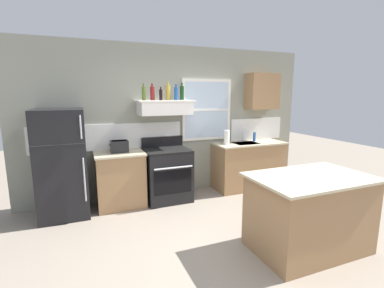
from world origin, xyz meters
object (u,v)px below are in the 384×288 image
Objects in this scene: bottle_red_label_wine at (152,93)px; kitchen_island at (309,213)px; bottle_balsamic_dark at (161,95)px; toaster at (119,146)px; bottle_dark_green_wine at (182,93)px; dish_soap_bottle at (254,137)px; bottle_olive_oil_square at (144,93)px; bottle_blue_liqueur at (176,93)px; stove_range at (167,174)px; bottle_champagne_gold_foil at (168,92)px; paper_towel_roll at (227,137)px; refrigerator at (62,164)px.

bottle_red_label_wine is 2.96m from kitchen_island.
bottle_balsamic_dark is at bearing -14.05° from bottle_red_label_wine.
bottle_dark_green_wine is (1.12, 0.08, 0.86)m from toaster.
bottle_olive_oil_square is at bearing -179.79° from dish_soap_bottle.
bottle_blue_liqueur is 1.50× the size of dish_soap_bottle.
kitchen_island is at bearing -59.96° from bottle_red_label_wine.
stove_range is at bearing -20.52° from bottle_olive_oil_square.
bottle_olive_oil_square is 0.42m from bottle_champagne_gold_foil.
bottle_dark_green_wine is (0.13, 0.06, 0.01)m from bottle_blue_liqueur.
bottle_balsamic_dark is 0.74× the size of bottle_dark_green_wine.
paper_towel_roll is at bearing 87.73° from kitchen_island.
bottle_blue_liqueur is at bearing -154.71° from bottle_dark_green_wine.
stove_range is 1.32m from paper_towel_roll.
toaster is at bearing -172.16° from bottle_olive_oil_square.
toaster is 2.96m from kitchen_island.
paper_towel_roll is at bearing -171.78° from dish_soap_bottle.
bottle_balsamic_dark is at bearing -170.72° from bottle_dark_green_wine.
toaster is 1.04m from bottle_red_label_wine.
bottle_balsamic_dark is at bearing -178.27° from dish_soap_bottle.
bottle_blue_liqueur is 2.78m from kitchen_island.
bottle_dark_green_wine reaches higher than kitchen_island.
bottle_balsamic_dark reaches higher than kitchen_island.
bottle_dark_green_wine is 1.65× the size of dish_soap_bottle.
paper_towel_roll is at bearing -1.89° from bottle_balsamic_dark.
bottle_balsamic_dark is (0.14, -0.03, -0.02)m from bottle_red_label_wine.
paper_towel_roll reaches higher than dish_soap_bottle.
bottle_champagne_gold_foil is 1.04× the size of bottle_dark_green_wine.
kitchen_island is (1.89, -2.21, -0.55)m from toaster.
paper_towel_roll is at bearing -2.68° from bottle_blue_liqueur.
dish_soap_bottle is at bearing -0.26° from bottle_dark_green_wine.
dish_soap_bottle is at bearing 1.48° from toaster.
bottle_champagne_gold_foil is at bearing 4.38° from toaster.
bottle_dark_green_wine reaches higher than bottle_balsamic_dark.
bottle_olive_oil_square reaches higher than dish_soap_bottle.
bottle_dark_green_wine is at bearing 1.27° from bottle_olive_oil_square.
bottle_dark_green_wine is 1.19m from paper_towel_roll.
bottle_olive_oil_square is (1.30, 0.15, 1.05)m from refrigerator.
refrigerator is at bearing -175.18° from bottle_dark_green_wine.
bottle_dark_green_wine is at bearing 3.36° from bottle_red_label_wine.
paper_towel_roll is (1.11, -0.10, -0.83)m from bottle_champagne_gold_foil.
toaster is at bearing -176.13° from bottle_dark_green_wine.
bottle_red_label_wine is at bearing 165.95° from bottle_balsamic_dark.
bottle_dark_green_wine is (1.99, 0.17, 1.05)m from refrigerator.
dish_soap_bottle is (2.23, 0.01, -0.86)m from bottle_olive_oil_square.
toaster is 1.31m from bottle_blue_liqueur.
bottle_red_label_wine reaches higher than bottle_blue_liqueur.
toaster is at bearing -179.18° from bottle_balsamic_dark.
bottle_olive_oil_square is 0.20× the size of kitchen_island.
toaster is at bearing -175.62° from bottle_champagne_gold_foil.
refrigerator is 6.05× the size of paper_towel_roll.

